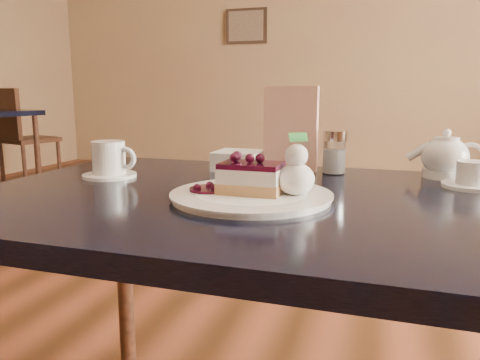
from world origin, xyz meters
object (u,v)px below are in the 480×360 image
(tea_set, at_px, (449,161))
(dessert_plate, at_px, (251,196))
(cheesecake_slice, at_px, (251,178))
(coffee_set, at_px, (110,161))
(main_table, at_px, (258,231))

(tea_set, bearing_deg, dessert_plate, -138.53)
(dessert_plate, relative_size, cheesecake_slice, 2.55)
(cheesecake_slice, bearing_deg, coffee_set, 162.57)
(dessert_plate, xyz_separation_m, coffee_set, (-0.39, 0.12, 0.03))
(dessert_plate, bearing_deg, main_table, 89.80)
(dessert_plate, distance_m, coffee_set, 0.41)
(cheesecake_slice, xyz_separation_m, coffee_set, (-0.39, 0.12, -0.00))
(dessert_plate, distance_m, tea_set, 0.51)
(main_table, distance_m, tea_set, 0.49)
(dessert_plate, relative_size, coffee_set, 2.21)
(main_table, bearing_deg, coffee_set, 169.36)
(main_table, bearing_deg, tea_set, 37.28)
(main_table, height_order, dessert_plate, dessert_plate)
(main_table, height_order, cheesecake_slice, cheesecake_slice)
(dessert_plate, height_order, cheesecake_slice, cheesecake_slice)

